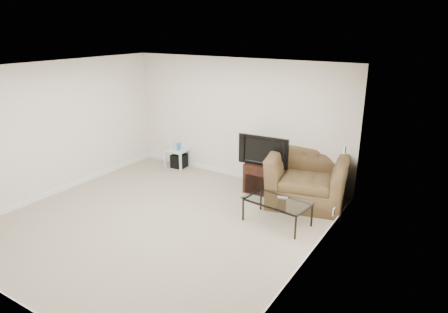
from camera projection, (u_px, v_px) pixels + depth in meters
The scene contains 18 objects.
floor at pixel (160, 222), 6.61m from camera, with size 5.00×5.00×0.00m, color tan.
ceiling at pixel (151, 69), 5.82m from camera, with size 5.00×5.00×0.00m, color white.
wall_back at pixel (237, 120), 8.22m from camera, with size 5.00×0.02×2.50m, color silver.
wall_left at pixel (55, 129), 7.47m from camera, with size 0.02×5.00×2.50m, color silver.
wall_right at pixel (309, 182), 4.95m from camera, with size 0.02×5.00×2.50m, color silver.
plate_back at pixel (183, 112), 8.92m from camera, with size 0.12×0.02×0.12m, color white.
plate_right_switch at pixel (345, 150), 6.24m from camera, with size 0.02×0.09×0.13m, color white.
plate_right_outlet at pixel (334, 212), 6.30m from camera, with size 0.02×0.08×0.12m, color white.
tv_stand at pixel (265, 178), 7.71m from camera, with size 0.71×0.49×0.59m, color black, non-canonical shape.
dvd_player at pixel (264, 169), 7.61m from camera, with size 0.39×0.27×0.05m, color black.
television at pixel (265, 150), 7.50m from camera, with size 0.92×0.18×0.57m, color black.
side_table at pixel (178, 158), 9.09m from camera, with size 0.44×0.44×0.43m, color silver, non-canonical shape.
subwoofer at pixel (179, 161), 9.12m from camera, with size 0.30×0.30×0.30m, color black.
game_console at pixel (173, 145), 9.02m from camera, with size 0.04×0.14×0.20m, color white.
game_case at pixel (179, 146), 8.96m from camera, with size 0.04×0.12×0.17m, color #337FCC.
recliner at pixel (308, 171), 7.18m from camera, with size 1.40×0.91×1.22m, color #513C1F.
coffee_table at pixel (277, 212), 6.51m from camera, with size 1.06×0.60×0.42m, color black, non-canonical shape.
remote at pixel (282, 197), 6.53m from camera, with size 0.17×0.05×0.02m, color #B2B2B7.
Camera 1 is at (4.05, -4.46, 3.11)m, focal length 32.00 mm.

